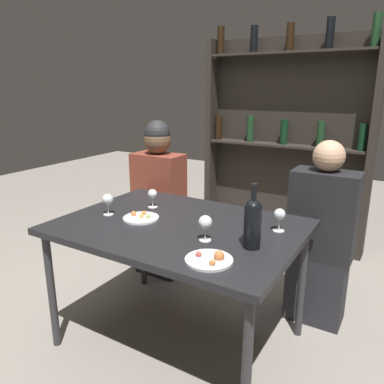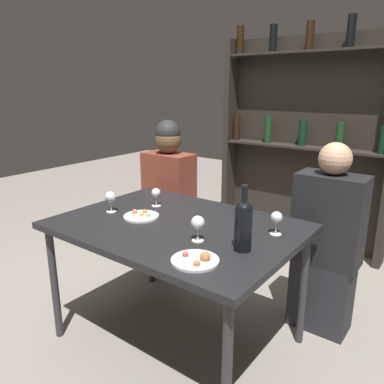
{
  "view_description": "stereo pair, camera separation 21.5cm",
  "coord_description": "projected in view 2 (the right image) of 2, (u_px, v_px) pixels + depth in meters",
  "views": [
    {
      "loc": [
        1.07,
        -1.63,
        1.48
      ],
      "look_at": [
        0.0,
        0.14,
        0.9
      ],
      "focal_mm": 35.0,
      "sensor_mm": 36.0,
      "label": 1
    },
    {
      "loc": [
        1.25,
        -1.51,
        1.48
      ],
      "look_at": [
        0.0,
        0.14,
        0.9
      ],
      "focal_mm": 35.0,
      "sensor_mm": 36.0,
      "label": 2
    }
  ],
  "objects": [
    {
      "name": "food_plate_0",
      "position": [
        196.0,
        260.0,
        1.62
      ],
      "size": [
        0.21,
        0.21,
        0.05
      ],
      "color": "silver",
      "rests_on": "dining_table"
    },
    {
      "name": "wine_glass_3",
      "position": [
        277.0,
        218.0,
        1.91
      ],
      "size": [
        0.06,
        0.06,
        0.12
      ],
      "color": "silver",
      "rests_on": "dining_table"
    },
    {
      "name": "seated_person_left",
      "position": [
        169.0,
        201.0,
        2.97
      ],
      "size": [
        0.39,
        0.22,
        1.24
      ],
      "color": "#26262B",
      "rests_on": "ground_plane"
    },
    {
      "name": "wine_rack_wall",
      "position": [
        304.0,
        137.0,
        3.42
      ],
      "size": [
        1.58,
        0.21,
        2.03
      ],
      "color": "#28231E",
      "rests_on": "ground_plane"
    },
    {
      "name": "wine_glass_1",
      "position": [
        110.0,
        198.0,
        2.25
      ],
      "size": [
        0.07,
        0.07,
        0.13
      ],
      "color": "silver",
      "rests_on": "dining_table"
    },
    {
      "name": "wine_bottle",
      "position": [
        243.0,
        223.0,
        1.71
      ],
      "size": [
        0.08,
        0.08,
        0.31
      ],
      "color": "black",
      "rests_on": "dining_table"
    },
    {
      "name": "wine_glass_2",
      "position": [
        198.0,
        223.0,
        1.82
      ],
      "size": [
        0.07,
        0.07,
        0.13
      ],
      "color": "silver",
      "rests_on": "dining_table"
    },
    {
      "name": "wine_glass_0",
      "position": [
        156.0,
        194.0,
        2.36
      ],
      "size": [
        0.06,
        0.06,
        0.12
      ],
      "color": "silver",
      "rests_on": "dining_table"
    },
    {
      "name": "dining_table",
      "position": [
        177.0,
        233.0,
        2.1
      ],
      "size": [
        1.32,
        0.95,
        0.75
      ],
      "color": "black",
      "rests_on": "ground_plane"
    },
    {
      "name": "food_plate_1",
      "position": [
        141.0,
        216.0,
        2.18
      ],
      "size": [
        0.21,
        0.21,
        0.04
      ],
      "color": "white",
      "rests_on": "dining_table"
    },
    {
      "name": "ground_plane",
      "position": [
        178.0,
        338.0,
        2.29
      ],
      "size": [
        10.0,
        10.0,
        0.0
      ],
      "primitive_type": "plane",
      "color": "gray"
    },
    {
      "name": "seated_person_right",
      "position": [
        326.0,
        246.0,
        2.26
      ],
      "size": [
        0.39,
        0.22,
        1.18
      ],
      "color": "#26262B",
      "rests_on": "ground_plane"
    }
  ]
}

